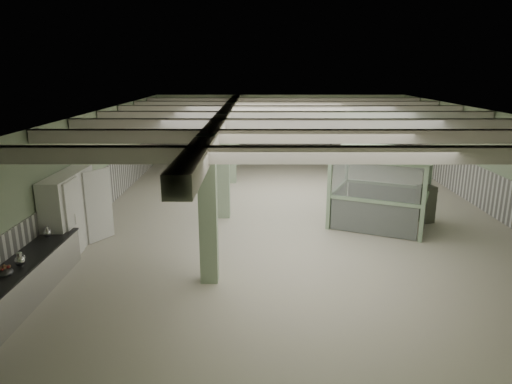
{
  "coord_description": "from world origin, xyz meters",
  "views": [
    {
      "loc": [
        -1.34,
        -16.27,
        5.05
      ],
      "look_at": [
        -1.37,
        -2.49,
        1.3
      ],
      "focal_mm": 32.0,
      "sensor_mm": 36.0,
      "label": 1
    }
  ],
  "objects_px": {
    "prep_counter": "(24,281)",
    "guard_booth": "(382,174)",
    "walkin_cooler": "(70,212)",
    "filing_cabinet": "(426,204)"
  },
  "relations": [
    {
      "from": "prep_counter",
      "to": "guard_booth",
      "type": "height_order",
      "value": "guard_booth"
    },
    {
      "from": "prep_counter",
      "to": "guard_booth",
      "type": "xyz_separation_m",
      "value": [
        9.27,
        5.23,
        1.24
      ]
    },
    {
      "from": "prep_counter",
      "to": "filing_cabinet",
      "type": "xyz_separation_m",
      "value": [
        10.9,
        5.51,
        0.16
      ]
    },
    {
      "from": "guard_booth",
      "to": "filing_cabinet",
      "type": "xyz_separation_m",
      "value": [
        1.63,
        0.27,
        -1.07
      ]
    },
    {
      "from": "guard_booth",
      "to": "prep_counter",
      "type": "bearing_deg",
      "value": -126.79
    },
    {
      "from": "walkin_cooler",
      "to": "filing_cabinet",
      "type": "height_order",
      "value": "walkin_cooler"
    },
    {
      "from": "guard_booth",
      "to": "filing_cabinet",
      "type": "bearing_deg",
      "value": 33.26
    },
    {
      "from": "prep_counter",
      "to": "walkin_cooler",
      "type": "xyz_separation_m",
      "value": [
        -0.08,
        3.0,
        0.67
      ]
    },
    {
      "from": "prep_counter",
      "to": "filing_cabinet",
      "type": "relative_size",
      "value": 3.65
    },
    {
      "from": "prep_counter",
      "to": "guard_booth",
      "type": "relative_size",
      "value": 1.17
    }
  ]
}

